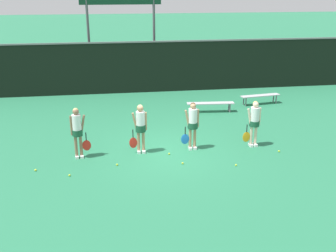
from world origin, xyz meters
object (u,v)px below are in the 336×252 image
at_px(scoreboard, 120,0).
at_px(player_0, 77,129).
at_px(tennis_ball_1, 117,165).
at_px(tennis_ball_6, 183,163).
at_px(tennis_ball_5, 35,170).
at_px(bench_far, 260,96).
at_px(tennis_ball_3, 236,165).
at_px(tennis_ball_4, 279,151).
at_px(player_1, 140,125).
at_px(player_3, 254,120).
at_px(tennis_ball_2, 69,175).
at_px(player_2, 193,122).
at_px(bench_courtside, 210,104).
at_px(tennis_ball_0, 169,154).

relative_size(scoreboard, player_0, 3.41).
relative_size(tennis_ball_1, tennis_ball_6, 0.99).
bearing_deg(scoreboard, tennis_ball_5, -106.94).
height_order(bench_far, tennis_ball_3, bench_far).
bearing_deg(player_0, tennis_ball_4, -13.38).
xyz_separation_m(player_0, player_1, (2.13, 0.12, -0.00)).
distance_m(player_3, tennis_ball_2, 6.73).
height_order(player_1, player_3, player_1).
height_order(tennis_ball_3, tennis_ball_4, tennis_ball_4).
distance_m(player_0, player_2, 4.00).
bearing_deg(tennis_ball_1, tennis_ball_5, -179.54).
height_order(player_3, tennis_ball_2, player_3).
bearing_deg(tennis_ball_4, player_1, 171.84).
distance_m(tennis_ball_1, tennis_ball_3, 3.92).
height_order(player_0, tennis_ball_6, player_0).
bearing_deg(tennis_ball_3, bench_courtside, 84.05).
relative_size(scoreboard, tennis_ball_3, 94.38).
bearing_deg(tennis_ball_4, tennis_ball_3, -155.04).
bearing_deg(scoreboard, tennis_ball_0, -83.50).
xyz_separation_m(scoreboard, player_3, (4.32, -9.77, -3.82)).
bearing_deg(scoreboard, player_0, -101.10).
bearing_deg(tennis_ball_4, tennis_ball_1, -177.38).
bearing_deg(tennis_ball_6, tennis_ball_1, 174.44).
distance_m(player_2, player_3, 2.27).
height_order(player_0, tennis_ball_3, player_0).
bearing_deg(player_0, tennis_ball_3, -24.43).
xyz_separation_m(bench_courtside, player_2, (-1.74, -4.15, 0.63)).
xyz_separation_m(player_1, player_3, (4.13, -0.01, -0.03)).
relative_size(bench_courtside, tennis_ball_6, 33.02).
bearing_deg(player_1, bench_far, 38.66).
distance_m(bench_courtside, player_2, 4.55).
bearing_deg(tennis_ball_5, tennis_ball_0, 8.20).
relative_size(player_0, tennis_ball_4, 26.17).
xyz_separation_m(tennis_ball_4, tennis_ball_6, (-3.58, -0.47, -0.00)).
distance_m(bench_far, tennis_ball_1, 9.43).
height_order(bench_far, tennis_ball_4, bench_far).
bearing_deg(tennis_ball_2, player_0, 80.66).
bearing_deg(tennis_ball_5, tennis_ball_4, 1.95).
xyz_separation_m(player_0, tennis_ball_1, (1.26, -0.84, -1.02)).
relative_size(bench_courtside, player_3, 1.29).
bearing_deg(tennis_ball_0, tennis_ball_1, -161.38).
bearing_deg(tennis_ball_3, scoreboard, 105.72).
bearing_deg(tennis_ball_3, tennis_ball_5, 174.81).
xyz_separation_m(scoreboard, tennis_ball_3, (3.19, -11.34, -4.80)).
height_order(player_1, tennis_ball_3, player_1).
height_order(player_0, player_1, player_0).
xyz_separation_m(scoreboard, bench_far, (6.55, -4.69, -4.43)).
distance_m(bench_far, tennis_ball_5, 11.55).
relative_size(player_0, player_3, 1.04).
relative_size(player_2, tennis_ball_3, 27.10).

